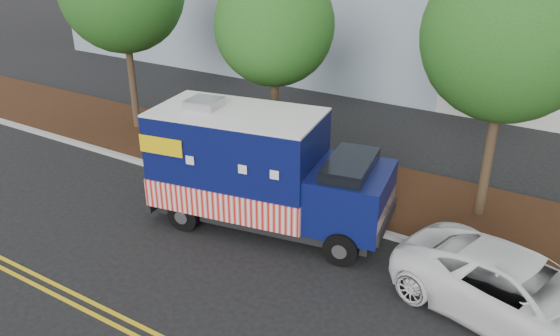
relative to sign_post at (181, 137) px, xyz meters
The scene contains 10 objects.
ground 3.86m from the sign_post, 28.56° to the right, with size 120.00×120.00×0.00m, color black.
curb 3.43m from the sign_post, ahead, with size 120.00×0.18×0.15m, color #9E9E99.
mulch_strip 3.83m from the sign_post, 28.52° to the left, with size 120.00×4.00×0.15m, color black.
centerline_near 7.09m from the sign_post, 62.58° to the right, with size 120.00×0.10×0.01m, color gold.
centerline_far 7.31m from the sign_post, 63.49° to the right, with size 120.00×0.10×0.01m, color gold.
tree_b 4.56m from the sign_post, 35.39° to the left, with size 3.59×3.59×6.44m.
tree_c 9.92m from the sign_post, 12.10° to the left, with size 4.18×4.18×7.07m.
sign_post is the anchor object (origin of this frame).
food_truck 4.24m from the sign_post, 20.43° to the right, with size 6.60×3.35×3.32m.
white_car 10.86m from the sign_post, 10.79° to the right, with size 2.37×5.13×1.43m, color white.
Camera 1 is at (8.01, -10.37, 7.54)m, focal length 35.00 mm.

